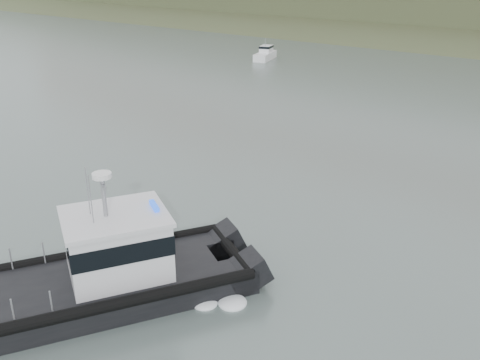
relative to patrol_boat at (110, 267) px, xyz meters
The scene contains 3 objects.
ground 2.84m from the patrol_boat, 104.19° to the left, with size 400.00×400.00×0.00m, color #4D5C57.
patrol_boat is the anchor object (origin of this frame).
motorboat 61.95m from the patrol_boat, 120.21° to the left, with size 3.63×6.03×3.14m.
Camera 1 is at (17.25, -14.18, 13.55)m, focal length 40.00 mm.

